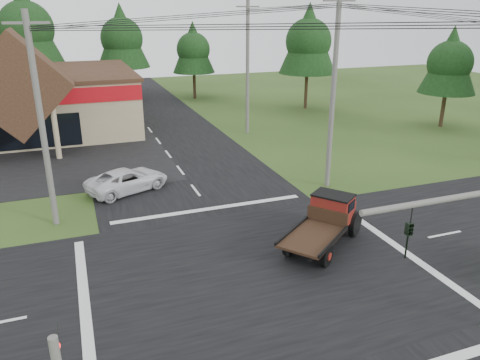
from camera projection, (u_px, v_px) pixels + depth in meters
name	position (u px, v px, depth m)	size (l,w,h in m)	color
ground	(257.00, 272.00, 19.83)	(120.00, 120.00, 0.00)	#2B4318
road_ns	(257.00, 272.00, 19.83)	(12.00, 120.00, 0.02)	black
road_ew	(257.00, 272.00, 19.83)	(120.00, 12.00, 0.02)	black
utility_pole_nw	(41.00, 122.00, 22.41)	(2.00, 0.30, 10.50)	#595651
utility_pole_ne	(333.00, 92.00, 27.41)	(2.00, 0.30, 11.50)	#595651
utility_pole_n	(248.00, 67.00, 39.79)	(2.00, 0.30, 11.20)	#595651
tree_row_c	(26.00, 26.00, 49.65)	(7.28, 7.28, 13.13)	#332316
tree_row_d	(122.00, 36.00, 54.24)	(6.16, 6.16, 11.11)	#332316
tree_row_e	(193.00, 48.00, 55.53)	(5.04, 5.04, 9.09)	#332316
tree_side_ne	(309.00, 39.00, 49.50)	(6.16, 6.16, 11.11)	#332316
tree_side_e_near	(450.00, 61.00, 41.99)	(5.04, 5.04, 9.09)	#332316
antique_flatbed_truck	(323.00, 224.00, 21.60)	(2.09, 5.48, 2.29)	#611F0D
white_pickup	(127.00, 180.00, 28.39)	(2.31, 5.01, 1.39)	silver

